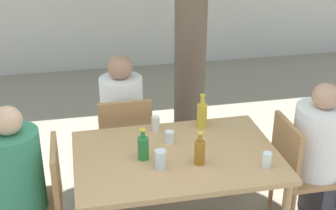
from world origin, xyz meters
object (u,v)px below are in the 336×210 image
object	(u,v)px
oil_cruet_2	(202,115)
drinking_glass_2	(267,160)
patio_chair_2	(125,138)
person_seated_1	(325,160)
dining_table_front	(176,163)
drinking_glass_0	(156,124)
amber_bottle_0	(200,152)
person_seated_0	(7,196)
green_bottle_1	(143,147)
patio_chair_0	(42,197)
drinking_glass_1	(170,137)
patio_chair_1	(298,167)
drinking_glass_3	(160,159)
person_seated_2	(122,122)

from	to	relation	value
oil_cruet_2	drinking_glass_2	world-z (taller)	oil_cruet_2
patio_chair_2	person_seated_1	size ratio (longest dim) A/B	0.76
dining_table_front	drinking_glass_0	xyz separation A→B (m)	(-0.08, 0.39, 0.13)
amber_bottle_0	drinking_glass_0	bearing A→B (deg)	111.05
person_seated_0	green_bottle_1	distance (m)	0.99
amber_bottle_0	oil_cruet_2	bearing A→B (deg)	72.76
patio_chair_0	drinking_glass_1	bearing A→B (deg)	100.71
patio_chair_0	person_seated_0	distance (m)	0.23
patio_chair_1	person_seated_0	world-z (taller)	person_seated_0
person_seated_0	drinking_glass_2	xyz separation A→B (m)	(1.75, -0.29, 0.24)
dining_table_front	person_seated_1	size ratio (longest dim) A/B	1.23
oil_cruet_2	drinking_glass_3	size ratio (longest dim) A/B	2.20
dining_table_front	oil_cruet_2	bearing A→B (deg)	51.60
drinking_glass_0	drinking_glass_3	bearing A→B (deg)	-96.85
amber_bottle_0	green_bottle_1	world-z (taller)	amber_bottle_0
patio_chair_1	drinking_glass_3	world-z (taller)	patio_chair_1
green_bottle_1	drinking_glass_2	world-z (taller)	green_bottle_1
patio_chair_0	amber_bottle_0	bearing A→B (deg)	82.03
person_seated_1	amber_bottle_0	size ratio (longest dim) A/B	4.90
person_seated_0	drinking_glass_0	bearing A→B (deg)	109.29
drinking_glass_0	drinking_glass_1	bearing A→B (deg)	-72.03
person_seated_1	green_bottle_1	size ratio (longest dim) A/B	5.06
patio_chair_0	drinking_glass_3	size ratio (longest dim) A/B	6.92
drinking_glass_0	drinking_glass_1	size ratio (longest dim) A/B	1.28
drinking_glass_2	green_bottle_1	bearing A→B (deg)	160.93
patio_chair_2	drinking_glass_2	xyz separation A→B (m)	(0.85, -1.02, 0.28)
amber_bottle_0	patio_chair_2	bearing A→B (deg)	115.34
patio_chair_2	drinking_glass_1	xyz separation A→B (m)	(0.28, -0.55, 0.27)
patio_chair_1	amber_bottle_0	size ratio (longest dim) A/B	3.71
drinking_glass_0	patio_chair_2	bearing A→B (deg)	121.54
drinking_glass_2	drinking_glass_3	bearing A→B (deg)	168.74
oil_cruet_2	drinking_glass_0	bearing A→B (deg)	175.65
patio_chair_1	amber_bottle_0	distance (m)	0.90
dining_table_front	green_bottle_1	bearing A→B (deg)	-177.05
drinking_glass_1	patio_chair_1	bearing A→B (deg)	-10.42
patio_chair_1	oil_cruet_2	bearing A→B (deg)	61.90
amber_bottle_0	patio_chair_0	bearing A→B (deg)	172.03
person_seated_2	drinking_glass_2	size ratio (longest dim) A/B	10.92
patio_chair_1	drinking_glass_3	xyz separation A→B (m)	(-1.10, -0.15, 0.29)
oil_cruet_2	patio_chair_2	bearing A→B (deg)	147.35
dining_table_front	patio_chair_2	world-z (taller)	patio_chair_2
person_seated_2	patio_chair_0	bearing A→B (deg)	55.13
person_seated_1	green_bottle_1	world-z (taller)	person_seated_1
patio_chair_0	person_seated_2	bearing A→B (deg)	145.13
drinking_glass_0	person_seated_1	bearing A→B (deg)	-16.99
dining_table_front	patio_chair_1	xyz separation A→B (m)	(0.96, 0.00, -0.15)
patio_chair_0	person_seated_1	size ratio (longest dim) A/B	0.76
patio_chair_0	patio_chair_2	xyz separation A→B (m)	(0.67, 0.73, 0.00)
patio_chair_1	person_seated_1	xyz separation A→B (m)	(0.23, -0.00, 0.03)
person_seated_0	drinking_glass_1	world-z (taller)	person_seated_0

